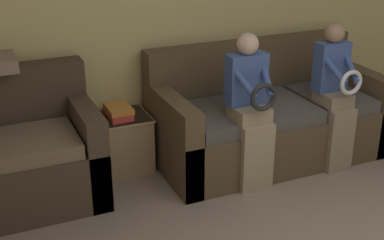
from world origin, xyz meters
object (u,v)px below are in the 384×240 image
(child_right_seated, at_px, (335,91))
(side_shelf, at_px, (121,142))
(book_stack, at_px, (118,111))
(couch_main, at_px, (266,119))
(child_left_seated, at_px, (251,106))

(child_right_seated, relative_size, side_shelf, 2.54)
(book_stack, bearing_deg, child_right_seated, -21.07)
(couch_main, bearing_deg, child_left_seated, -135.02)
(couch_main, xyz_separation_m, child_right_seated, (0.41, -0.41, 0.35))
(child_left_seated, height_order, book_stack, child_left_seated)
(side_shelf, bearing_deg, child_left_seated, -36.83)
(couch_main, xyz_separation_m, side_shelf, (-1.29, 0.25, -0.09))
(couch_main, relative_size, child_right_seated, 1.63)
(couch_main, relative_size, book_stack, 6.58)
(child_left_seated, height_order, side_shelf, child_left_seated)
(child_left_seated, xyz_separation_m, child_right_seated, (0.82, 0.00, 0.01))
(child_right_seated, bearing_deg, side_shelf, 158.81)
(couch_main, distance_m, child_left_seated, 0.67)
(side_shelf, bearing_deg, child_right_seated, -21.19)
(couch_main, xyz_separation_m, child_left_seated, (-0.41, -0.41, 0.34))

